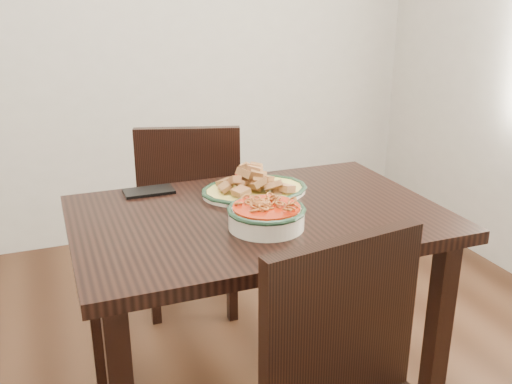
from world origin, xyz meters
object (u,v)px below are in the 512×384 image
object	(u,v)px
chair_far	(191,210)
smartphone	(149,191)
fish_plate	(255,181)
dining_table	(258,243)
noodle_bowl	(266,213)

from	to	relation	value
chair_far	smartphone	size ratio (longest dim) A/B	5.32
chair_far	fish_plate	bearing A→B (deg)	115.12
smartphone	dining_table	bearing A→B (deg)	-47.59
chair_far	smartphone	distance (m)	0.55
noodle_bowl	fish_plate	bearing A→B (deg)	75.57
fish_plate	smartphone	bearing A→B (deg)	157.69
noodle_bowl	dining_table	bearing A→B (deg)	79.57
chair_far	noodle_bowl	world-z (taller)	chair_far
dining_table	fish_plate	world-z (taller)	fish_plate
fish_plate	noodle_bowl	xyz separation A→B (m)	(-0.07, -0.29, -0.00)
fish_plate	noodle_bowl	bearing A→B (deg)	-104.43
dining_table	noodle_bowl	distance (m)	0.19
smartphone	chair_far	bearing A→B (deg)	58.40
noodle_bowl	chair_far	bearing A→B (deg)	90.66
noodle_bowl	smartphone	distance (m)	0.50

